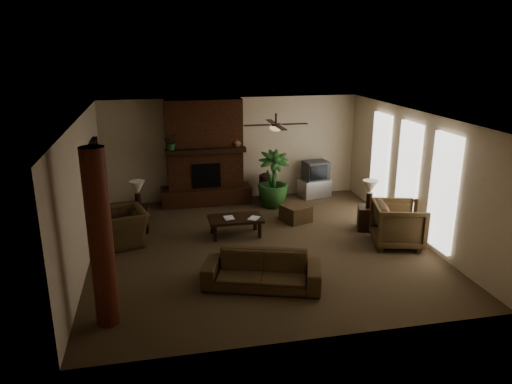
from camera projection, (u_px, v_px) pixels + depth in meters
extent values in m
plane|color=brown|center=(260.00, 246.00, 10.43)|extent=(7.00, 7.00, 0.00)
plane|color=silver|center=(260.00, 116.00, 9.60)|extent=(7.00, 7.00, 0.00)
plane|color=beige|center=(233.00, 149.00, 13.29)|extent=(7.00, 0.00, 7.00)
plane|color=beige|center=(313.00, 252.00, 6.74)|extent=(7.00, 0.00, 7.00)
plane|color=beige|center=(83.00, 194.00, 9.33)|extent=(0.00, 7.00, 7.00)
plane|color=beige|center=(414.00, 175.00, 10.70)|extent=(0.00, 7.00, 7.00)
cube|color=#542916|center=(205.00, 152.00, 12.89)|extent=(2.00, 0.50, 2.80)
cube|color=#542916|center=(206.00, 195.00, 13.15)|extent=(2.40, 0.70, 0.45)
cube|color=black|center=(206.00, 176.00, 12.82)|extent=(0.75, 0.04, 0.65)
cube|color=black|center=(206.00, 151.00, 12.60)|extent=(2.10, 0.28, 0.12)
cube|color=white|center=(380.00, 160.00, 12.20)|extent=(0.08, 0.85, 2.35)
cube|color=white|center=(408.00, 175.00, 10.89)|extent=(0.08, 0.85, 2.35)
cube|color=white|center=(443.00, 193.00, 9.58)|extent=(0.08, 0.85, 2.35)
cylinder|color=maroon|center=(101.00, 239.00, 7.19)|extent=(0.36, 0.36, 2.80)
cube|color=black|center=(97.00, 186.00, 11.12)|extent=(0.10, 1.00, 2.10)
cylinder|color=black|center=(276.00, 119.00, 9.99)|extent=(0.04, 0.04, 0.24)
cylinder|color=black|center=(276.00, 125.00, 10.03)|extent=(0.20, 0.20, 0.06)
ellipsoid|color=#F2BF72|center=(276.00, 128.00, 10.05)|extent=(0.26, 0.26, 0.14)
cube|color=black|center=(294.00, 124.00, 10.10)|extent=(0.55, 0.12, 0.01)
cube|color=black|center=(257.00, 125.00, 9.95)|extent=(0.55, 0.12, 0.01)
cube|color=black|center=(271.00, 122.00, 10.40)|extent=(0.12, 0.55, 0.01)
cube|color=black|center=(281.00, 128.00, 9.65)|extent=(0.12, 0.55, 0.01)
imported|color=#513C22|center=(262.00, 265.00, 8.62)|extent=(2.18, 1.24, 0.82)
imported|color=#513C22|center=(121.00, 221.00, 10.47)|extent=(1.02, 1.31, 1.01)
imported|color=#513C22|center=(399.00, 222.00, 10.34)|extent=(1.19, 1.23, 1.05)
cube|color=black|center=(235.00, 219.00, 10.89)|extent=(1.20, 0.70, 0.06)
cube|color=black|center=(215.00, 233.00, 10.63)|extent=(0.07, 0.07, 0.37)
cube|color=black|center=(260.00, 230.00, 10.82)|extent=(0.07, 0.07, 0.37)
cube|color=black|center=(212.00, 225.00, 11.09)|extent=(0.07, 0.07, 0.37)
cube|color=black|center=(255.00, 222.00, 11.29)|extent=(0.07, 0.07, 0.37)
cube|color=#513C22|center=(296.00, 213.00, 11.84)|extent=(0.78, 0.78, 0.40)
cube|color=silver|center=(314.00, 188.00, 13.74)|extent=(0.95, 0.70, 0.50)
cube|color=#3A3A3C|center=(316.00, 170.00, 13.60)|extent=(0.72, 0.59, 0.52)
cube|color=black|center=(319.00, 173.00, 13.35)|extent=(0.52, 0.11, 0.40)
cylinder|color=#2F1F1A|center=(265.00, 187.00, 13.43)|extent=(0.34, 0.34, 0.70)
sphere|color=#2F1F1A|center=(265.00, 179.00, 13.36)|extent=(0.34, 0.34, 0.34)
imported|color=#275120|center=(273.00, 191.00, 12.85)|extent=(0.94, 1.55, 0.84)
cube|color=black|center=(138.00, 219.00, 11.23)|extent=(0.55, 0.55, 0.55)
cylinder|color=black|center=(138.00, 201.00, 11.07)|extent=(0.16, 0.16, 0.35)
cone|color=#F5E7CF|center=(137.00, 187.00, 10.98)|extent=(0.41, 0.41, 0.30)
cube|color=black|center=(369.00, 218.00, 11.30)|extent=(0.64, 0.64, 0.55)
cylinder|color=black|center=(369.00, 200.00, 11.12)|extent=(0.15, 0.15, 0.35)
cone|color=#F5E7CF|center=(370.00, 187.00, 11.02)|extent=(0.37, 0.37, 0.30)
imported|color=#275120|center=(171.00, 144.00, 12.36)|extent=(0.41, 0.45, 0.33)
imported|color=brown|center=(237.00, 143.00, 12.76)|extent=(0.26, 0.27, 0.22)
imported|color=#999999|center=(224.00, 213.00, 10.75)|extent=(0.22, 0.04, 0.29)
imported|color=#999999|center=(249.00, 212.00, 10.80)|extent=(0.19, 0.14, 0.29)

